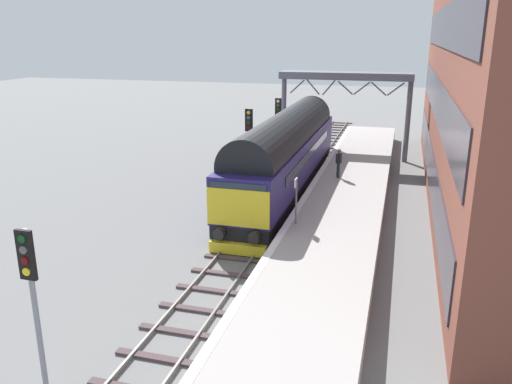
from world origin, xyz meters
name	(u,v)px	position (x,y,z in m)	size (l,w,h in m)	color
ground_plane	(268,215)	(0.00, 0.00, 0.00)	(140.00, 140.00, 0.00)	slate
track_main	(268,214)	(0.00, 0.00, 0.06)	(2.50, 60.00, 0.15)	slate
station_platform	(340,212)	(3.60, 0.00, 0.50)	(4.00, 44.00, 1.01)	#A69F9C
station_building	(493,30)	(10.11, 5.36, 8.94)	(4.68, 33.96, 17.89)	brown
diesel_locomotive	(286,152)	(0.00, 3.81, 2.48)	(2.74, 18.02, 4.68)	black
signal_post_near	(32,288)	(-2.21, -14.48, 2.87)	(0.44, 0.22, 4.40)	gray
signal_post_mid	(249,138)	(-2.21, 4.07, 3.09)	(0.44, 0.22, 4.74)	gray
signal_post_far	(278,121)	(-2.21, 11.20, 2.96)	(0.44, 0.22, 4.53)	gray
platform_number_sign	(296,194)	(2.06, -3.43, 2.33)	(0.10, 0.44, 1.99)	slate
waiting_passenger	(339,160)	(2.88, 4.54, 1.99)	(0.45, 0.47, 1.64)	#27333A
overhead_footbridge	(346,82)	(2.05, 13.78, 5.52)	(9.30, 2.00, 6.20)	slate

